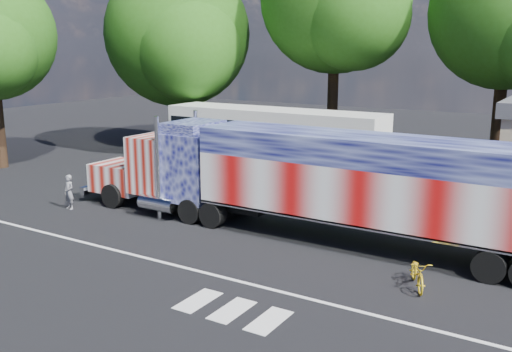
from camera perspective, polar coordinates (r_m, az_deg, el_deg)
The scene contains 8 objects.
ground at distance 22.22m, azimuth -4.07°, elevation -6.24°, with size 100.00×100.00×0.00m, color black.
lane_markings at distance 18.45m, azimuth -6.59°, elevation -10.36°, with size 30.00×2.67×0.01m.
semi_truck at distance 21.99m, azimuth 5.24°, elevation -0.28°, with size 20.80×3.29×4.43m.
coach_bus at distance 32.72m, azimuth 1.72°, elevation 3.50°, with size 13.07×3.04×3.80m.
woman at distance 27.28m, azimuth -18.20°, elevation -1.53°, with size 0.58×0.38×1.59m, color slate.
bicycle at distance 18.39m, azimuth 15.88°, elevation -9.30°, with size 0.62×1.78×0.94m, color gold.
tree_nw_a at distance 40.79m, azimuth -7.71°, elevation 13.82°, with size 10.48×9.98×13.11m.
tree_ne_a at distance 36.04m, azimuth 24.11°, elevation 14.65°, with size 9.12×8.69×13.50m.
Camera 1 is at (12.30, -17.04, 7.21)m, focal length 40.00 mm.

